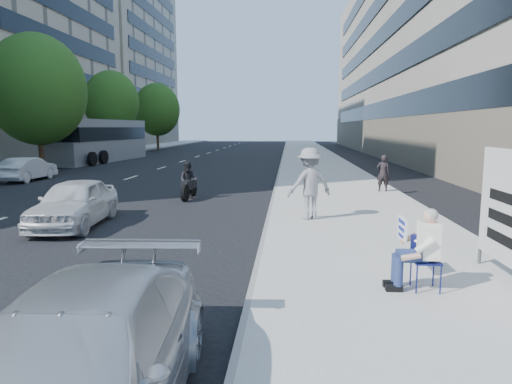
# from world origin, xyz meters

# --- Properties ---
(ground) EXTENTS (160.00, 160.00, 0.00)m
(ground) POSITION_xyz_m (0.00, 0.00, 0.00)
(ground) COLOR black
(ground) RESTS_ON ground
(near_sidewalk) EXTENTS (5.00, 120.00, 0.15)m
(near_sidewalk) POSITION_xyz_m (4.00, 20.00, 0.07)
(near_sidewalk) COLOR #A19E97
(near_sidewalk) RESTS_ON ground
(far_sidewalk) EXTENTS (4.50, 120.00, 0.15)m
(far_sidewalk) POSITION_xyz_m (-16.75, 20.00, 0.07)
(far_sidewalk) COLOR #A19E97
(far_sidewalk) RESTS_ON ground
(far_bldg_north) EXTENTS (22.00, 28.00, 28.00)m
(far_bldg_north) POSITION_xyz_m (-30.00, 62.00, 14.00)
(far_bldg_north) COLOR tan
(far_bldg_north) RESTS_ON ground
(near_building) EXTENTS (14.00, 70.00, 20.00)m
(near_building) POSITION_xyz_m (17.00, 32.00, 10.00)
(near_building) COLOR gray
(near_building) RESTS_ON ground
(tree_far_c) EXTENTS (6.00, 6.00, 8.47)m
(tree_far_c) POSITION_xyz_m (-13.70, 18.00, 5.02)
(tree_far_c) COLOR #382616
(tree_far_c) RESTS_ON ground
(tree_far_d) EXTENTS (4.80, 4.80, 7.65)m
(tree_far_d) POSITION_xyz_m (-13.70, 30.00, 4.89)
(tree_far_d) COLOR #382616
(tree_far_d) RESTS_ON ground
(tree_far_e) EXTENTS (5.40, 5.40, 7.89)m
(tree_far_e) POSITION_xyz_m (-13.70, 44.00, 4.78)
(tree_far_e) COLOR #382616
(tree_far_e) RESTS_ON ground
(seated_protester) EXTENTS (0.83, 1.11, 1.31)m
(seated_protester) POSITION_xyz_m (4.09, -2.81, 0.87)
(seated_protester) COLOR navy
(seated_protester) RESTS_ON near_sidewalk
(jogger) EXTENTS (1.48, 1.18, 2.00)m
(jogger) POSITION_xyz_m (2.61, 2.71, 1.15)
(jogger) COLOR gray
(jogger) RESTS_ON near_sidewalk
(pedestrian_woman) EXTENTS (0.57, 0.41, 1.46)m
(pedestrian_woman) POSITION_xyz_m (5.80, 8.56, 0.88)
(pedestrian_woman) COLOR black
(pedestrian_woman) RESTS_ON near_sidewalk
(parked_sedan) EXTENTS (2.05, 4.56, 1.30)m
(parked_sedan) POSITION_xyz_m (0.24, -6.42, 0.65)
(parked_sedan) COLOR #ABAEB2
(parked_sedan) RESTS_ON ground
(white_sedan_near) EXTENTS (1.84, 3.93, 1.30)m
(white_sedan_near) POSITION_xyz_m (-3.84, 2.00, 0.65)
(white_sedan_near) COLOR silver
(white_sedan_near) RESTS_ON ground
(white_sedan_mid) EXTENTS (1.29, 3.64, 1.20)m
(white_sedan_mid) POSITION_xyz_m (-11.24, 12.25, 0.60)
(white_sedan_mid) COLOR silver
(white_sedan_mid) RESTS_ON ground
(motorcycle) EXTENTS (0.74, 2.05, 1.42)m
(motorcycle) POSITION_xyz_m (-1.75, 6.93, 0.64)
(motorcycle) COLOR black
(motorcycle) RESTS_ON ground
(bus) EXTENTS (3.60, 12.24, 3.30)m
(bus) POSITION_xyz_m (-13.00, 25.61, 1.64)
(bus) COLOR slate
(bus) RESTS_ON ground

